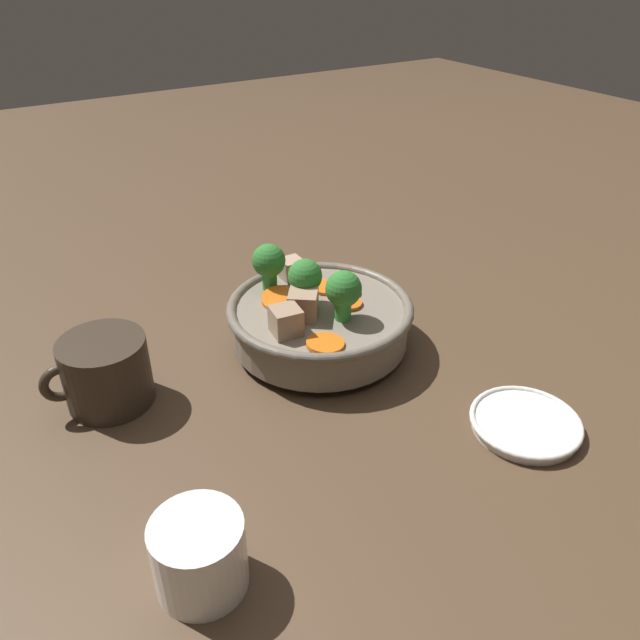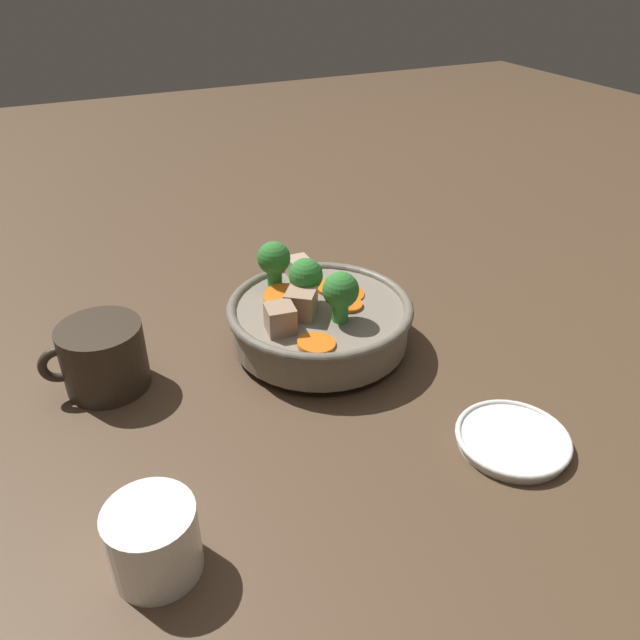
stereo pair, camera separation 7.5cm
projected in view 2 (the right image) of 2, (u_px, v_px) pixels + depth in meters
The scene contains 5 objects.
ground_plane at pixel (320, 346), 0.77m from camera, with size 3.00×3.00×0.00m, color #4C3826.
stirfry_bowl at pixel (319, 317), 0.75m from camera, with size 0.22×0.22×0.12m.
side_saucer at pixel (513, 439), 0.62m from camera, with size 0.11×0.11×0.01m.
tea_cup at pixel (153, 540), 0.48m from camera, with size 0.07×0.07×0.06m.
dark_mug at pixel (103, 357), 0.68m from camera, with size 0.11×0.09×0.08m.
Camera 2 is at (0.27, 0.58, 0.43)m, focal length 35.00 mm.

